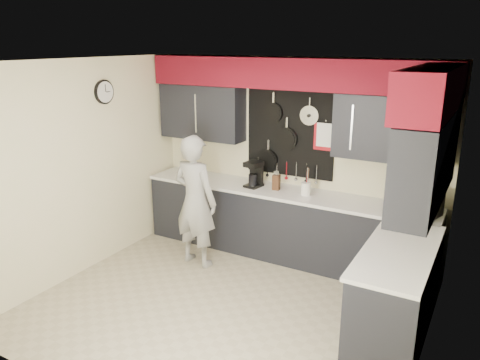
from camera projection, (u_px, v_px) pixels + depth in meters
The scene contains 10 objects.
ground at pixel (226, 306), 5.13m from camera, with size 4.00×4.00×0.00m, color #B1A78A.
back_wall_assembly at pixel (291, 105), 5.88m from camera, with size 4.00×0.36×2.60m.
right_wall_assembly at pixel (430, 146), 3.92m from camera, with size 0.36×3.50×2.60m.
left_wall_assembly at pixel (86, 165), 5.69m from camera, with size 0.05×3.50×2.60m.
base_cabinets at pixel (308, 239), 5.71m from camera, with size 3.95×2.20×0.92m.
microwave at pixel (413, 201), 5.22m from camera, with size 0.54×0.37×0.30m, color black.
knife_block at pixel (276, 182), 6.08m from camera, with size 0.09×0.09×0.20m, color #3B2313.
utensil_crock at pixel (306, 189), 5.88m from camera, with size 0.12×0.12×0.16m, color white.
coffee_maker at pixel (255, 173), 6.20m from camera, with size 0.22×0.25×0.34m.
person at pixel (195, 201), 5.88m from camera, with size 0.62×0.41×1.70m, color #A2A2A0.
Camera 1 is at (2.34, -3.86, 2.79)m, focal length 35.00 mm.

